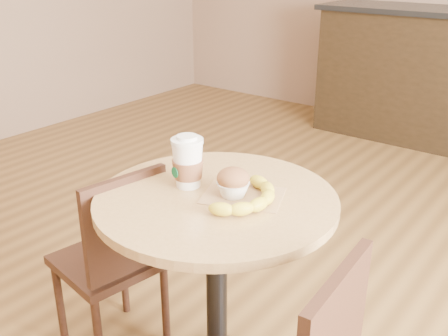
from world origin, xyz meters
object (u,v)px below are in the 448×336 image
at_px(chair_left, 115,257).
at_px(coffee_cup, 188,164).
at_px(muffin, 233,182).
at_px(cafe_table, 216,251).
at_px(banana, 250,198).

relative_size(chair_left, coffee_cup, 4.54).
relative_size(chair_left, muffin, 7.54).
distance_m(cafe_table, chair_left, 0.42).
distance_m(cafe_table, coffee_cup, 0.30).
distance_m(chair_left, coffee_cup, 0.50).
bearing_deg(chair_left, cafe_table, 113.24).
relative_size(cafe_table, banana, 2.54).
bearing_deg(coffee_cup, cafe_table, 12.13).
bearing_deg(coffee_cup, muffin, 22.33).
xyz_separation_m(muffin, banana, (0.07, -0.01, -0.02)).
distance_m(coffee_cup, muffin, 0.17).
bearing_deg(cafe_table, muffin, 31.75).
height_order(coffee_cup, muffin, coffee_cup).
height_order(chair_left, muffin, muffin).
bearing_deg(muffin, coffee_cup, -171.58).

